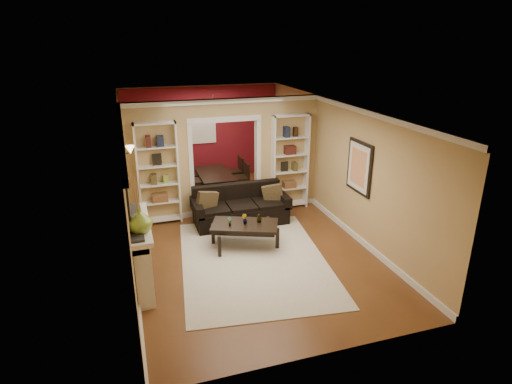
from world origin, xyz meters
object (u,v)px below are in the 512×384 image
object	(u,v)px
bookshelf_left	(158,174)
bookshelf_right	(290,162)
coffee_table	(245,235)
sofa	(241,206)
dining_table	(216,182)
fireplace	(143,253)

from	to	relation	value
bookshelf_left	bookshelf_right	world-z (taller)	same
coffee_table	bookshelf_right	bearing A→B (deg)	68.67
sofa	bookshelf_right	xyz separation A→B (m)	(1.39, 0.58, 0.73)
coffee_table	bookshelf_left	size ratio (longest dim) A/B	0.56
sofa	dining_table	bearing A→B (deg)	92.55
sofa	fireplace	size ratio (longest dim) A/B	1.26
coffee_table	bookshelf_right	size ratio (longest dim) A/B	0.56
bookshelf_right	dining_table	size ratio (longest dim) A/B	1.48
bookshelf_left	dining_table	size ratio (longest dim) A/B	1.48
fireplace	coffee_table	bearing A→B (deg)	22.12
bookshelf_right	fireplace	world-z (taller)	bookshelf_right
coffee_table	fireplace	xyz separation A→B (m)	(-2.02, -0.82, 0.33)
bookshelf_right	fireplace	distance (m)	4.47
sofa	bookshelf_left	bearing A→B (deg)	161.24
bookshelf_left	dining_table	bearing A→B (deg)	44.49
bookshelf_left	sofa	bearing A→B (deg)	-18.76
bookshelf_left	fireplace	distance (m)	2.65
fireplace	bookshelf_right	bearing A→B (deg)	34.80
sofa	dining_table	size ratio (longest dim) A/B	1.38
dining_table	fireplace	bearing A→B (deg)	152.39
bookshelf_right	sofa	bearing A→B (deg)	-157.38
coffee_table	bookshelf_right	distance (m)	2.52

